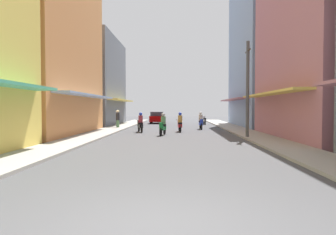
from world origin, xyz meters
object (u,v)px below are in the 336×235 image
(motorbike_black, at_px, (140,123))
(pedestrian_far, at_px, (118,118))
(motorbike_silver, at_px, (204,120))
(utility_pole, at_px, (248,89))
(motorbike_green, at_px, (163,125))
(motorbike_blue, at_px, (201,122))
(motorbike_red, at_px, (180,123))
(parked_car, at_px, (157,117))

(motorbike_black, xyz_separation_m, pedestrian_far, (-2.62, 3.98, 0.29))
(motorbike_silver, xyz_separation_m, utility_pole, (1.26, -15.64, 2.59))
(motorbike_black, bearing_deg, motorbike_silver, 61.15)
(motorbike_black, relative_size, pedestrian_far, 0.99)
(motorbike_green, bearing_deg, pedestrian_far, 124.66)
(motorbike_silver, height_order, motorbike_black, motorbike_black)
(motorbike_blue, bearing_deg, motorbike_black, -146.56)
(motorbike_red, bearing_deg, motorbike_blue, 57.01)
(motorbike_red, relative_size, pedestrian_far, 1.02)
(parked_car, xyz_separation_m, pedestrian_far, (-2.99, -9.68, 0.26))
(utility_pole, bearing_deg, pedestrian_far, 138.93)
(motorbike_silver, xyz_separation_m, motorbike_blue, (-1.00, -7.64, 0.20))
(motorbike_silver, distance_m, pedestrian_far, 11.15)
(motorbike_green, xyz_separation_m, pedestrian_far, (-4.55, 6.58, 0.29))
(parked_car, bearing_deg, motorbike_green, -84.52)
(motorbike_red, xyz_separation_m, pedestrian_far, (-5.77, 3.57, 0.29))
(motorbike_blue, relative_size, pedestrian_far, 1.03)
(motorbike_silver, height_order, motorbike_green, motorbike_green)
(utility_pole, bearing_deg, motorbike_green, 158.97)
(motorbike_blue, distance_m, utility_pole, 8.65)
(parked_car, height_order, pedestrian_far, pedestrian_far)
(motorbike_green, height_order, motorbike_blue, same)
(motorbike_green, bearing_deg, parked_car, 95.48)
(motorbike_blue, height_order, pedestrian_far, pedestrian_far)
(motorbike_green, xyz_separation_m, utility_pole, (5.37, -2.07, 2.39))
(motorbike_red, relative_size, motorbike_blue, 1.00)
(parked_car, relative_size, pedestrian_far, 2.35)
(motorbike_red, bearing_deg, utility_pole, -50.65)
(motorbike_blue, bearing_deg, pedestrian_far, 175.16)
(pedestrian_far, bearing_deg, motorbike_blue, -4.84)
(motorbike_blue, bearing_deg, motorbike_silver, 82.52)
(parked_car, bearing_deg, motorbike_blue, -65.66)
(motorbike_silver, relative_size, motorbike_blue, 1.00)
(motorbike_green, distance_m, motorbike_blue, 6.70)
(motorbike_silver, height_order, utility_pole, utility_pole)
(motorbike_red, bearing_deg, motorbike_silver, 74.64)
(motorbike_silver, bearing_deg, motorbike_green, -106.86)
(motorbike_green, xyz_separation_m, motorbike_black, (-1.93, 2.61, 0.00))
(pedestrian_far, bearing_deg, motorbike_red, -31.79)
(motorbike_blue, height_order, utility_pole, utility_pole)
(parked_car, distance_m, utility_pole, 19.74)
(motorbike_blue, height_order, parked_car, motorbike_blue)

